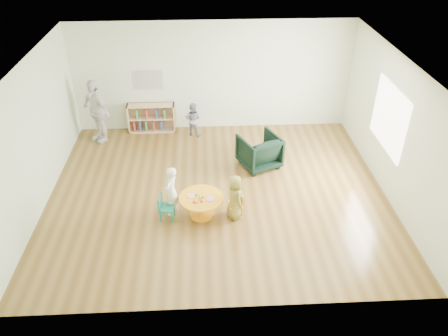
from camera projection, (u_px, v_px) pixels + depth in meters
name	position (u px, v px, depth m)	size (l,w,h in m)	color
room	(217.00, 111.00, 8.18)	(7.10, 7.00, 2.80)	brown
activity_table	(201.00, 203.00, 8.41)	(0.86, 0.86, 0.47)	#FFA815
kid_chair_left	(165.00, 207.00, 8.33)	(0.32, 0.32, 0.53)	#177F61
kid_chair_right	(237.00, 203.00, 8.43)	(0.31, 0.31, 0.51)	#FFA815
bookshelf	(151.00, 118.00, 11.33)	(1.20, 0.30, 0.75)	tan
alphabet_poster	(149.00, 80.00, 10.90)	(0.74, 0.01, 0.54)	silver
armchair	(259.00, 151.00, 9.88)	(0.82, 0.84, 0.76)	black
child_left	(171.00, 191.00, 8.34)	(0.38, 0.25, 1.04)	white
child_right	(235.00, 197.00, 8.27)	(0.46, 0.30, 0.93)	yellow
toddler	(193.00, 119.00, 11.09)	(0.43, 0.34, 0.89)	#1B1F44
adult_caretaker	(97.00, 111.00, 10.67)	(0.94, 0.39, 1.61)	silver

